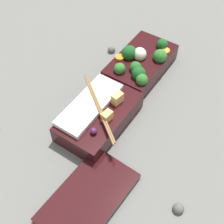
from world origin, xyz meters
The scene contains 6 objects.
ground_plane centered at (0.00, 0.00, 0.00)m, with size 3.00×3.00×0.00m, color slate.
bento_tray_vegetable centered at (-0.10, -0.01, 0.03)m, with size 0.22×0.13×0.08m.
bento_tray_rice centered at (0.12, 0.00, 0.03)m, with size 0.22×0.18×0.08m.
bento_lid centered at (0.30, 0.10, 0.01)m, with size 0.21×0.12×0.02m, color black.
pebble_1 centered at (0.21, 0.27, 0.01)m, with size 0.02×0.02×0.02m, color #595651.
pebble_3 centered at (-0.13, -0.13, 0.01)m, with size 0.02×0.02×0.02m, color #595651.
Camera 1 is at (0.49, 0.29, 0.63)m, focal length 50.00 mm.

